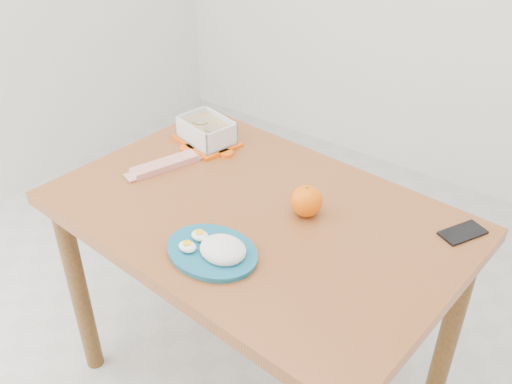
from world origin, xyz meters
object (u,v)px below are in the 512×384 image
Objects in this scene: smartphone at (463,233)px; rice_plate at (215,249)px; dining_table at (256,240)px; food_container at (207,132)px; orange_fruit at (306,201)px.

rice_plate is at bearing -108.96° from smartphone.
dining_table is 0.44m from food_container.
dining_table is 9.59× the size of smartphone.
food_container is (-0.36, 0.21, 0.15)m from dining_table.
orange_fruit is (0.12, 0.07, 0.15)m from dining_table.
food_container is at bearing -151.70° from smartphone.
orange_fruit is at bearing -129.01° from smartphone.
rice_plate is 0.65m from smartphone.
dining_table is 0.20m from orange_fruit.
smartphone is at bearing 29.91° from dining_table.
orange_fruit is 0.42m from smartphone.
food_container is 0.58m from rice_plate.
orange_fruit is (0.48, -0.14, 0.00)m from food_container.
rice_plate is (0.40, -0.43, -0.02)m from food_container.
orange_fruit is at bearing 32.82° from dining_table.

